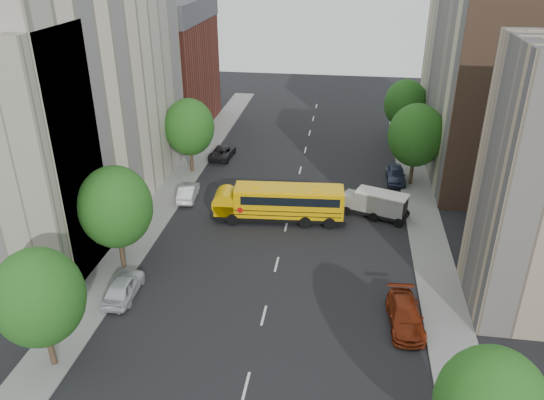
% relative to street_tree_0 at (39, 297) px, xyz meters
% --- Properties ---
extents(ground, '(120.00, 120.00, 0.00)m').
position_rel_street_tree_0_xyz_m(ground, '(11.00, 14.00, -4.64)').
color(ground, black).
rests_on(ground, ground).
extents(sidewalk_left, '(3.00, 80.00, 0.12)m').
position_rel_street_tree_0_xyz_m(sidewalk_left, '(-0.50, 19.00, -4.58)').
color(sidewalk_left, slate).
rests_on(sidewalk_left, ground).
extents(sidewalk_right, '(3.00, 80.00, 0.12)m').
position_rel_street_tree_0_xyz_m(sidewalk_right, '(22.50, 19.00, -4.58)').
color(sidewalk_right, slate).
rests_on(sidewalk_right, ground).
extents(lane_markings, '(0.15, 64.00, 0.01)m').
position_rel_street_tree_0_xyz_m(lane_markings, '(11.00, 24.00, -4.64)').
color(lane_markings, silver).
rests_on(lane_markings, ground).
extents(building_left_cream, '(10.00, 26.00, 20.00)m').
position_rel_street_tree_0_xyz_m(building_left_cream, '(-7.00, 20.00, 5.36)').
color(building_left_cream, beige).
rests_on(building_left_cream, ground).
extents(building_left_redbrick, '(10.00, 15.00, 13.00)m').
position_rel_street_tree_0_xyz_m(building_left_redbrick, '(-7.00, 42.00, 1.86)').
color(building_left_redbrick, maroon).
rests_on(building_left_redbrick, ground).
extents(building_left_near, '(10.00, 7.00, 17.00)m').
position_rel_street_tree_0_xyz_m(building_left_near, '(-7.00, 9.50, 3.86)').
color(building_left_near, beige).
rests_on(building_left_near, ground).
extents(building_right_far, '(10.00, 22.00, 18.00)m').
position_rel_street_tree_0_xyz_m(building_right_far, '(29.00, 34.00, 4.36)').
color(building_right_far, beige).
rests_on(building_right_far, ground).
extents(building_right_sidewall, '(10.10, 0.30, 18.00)m').
position_rel_street_tree_0_xyz_m(building_right_sidewall, '(29.00, 23.00, 4.36)').
color(building_right_sidewall, brown).
rests_on(building_right_sidewall, ground).
extents(street_tree_0, '(4.80, 4.80, 7.41)m').
position_rel_street_tree_0_xyz_m(street_tree_0, '(0.00, 0.00, 0.00)').
color(street_tree_0, '#38281C').
rests_on(street_tree_0, ground).
extents(street_tree_1, '(5.12, 5.12, 7.90)m').
position_rel_street_tree_0_xyz_m(street_tree_1, '(0.00, 10.00, 0.31)').
color(street_tree_1, '#38281C').
rests_on(street_tree_1, ground).
extents(street_tree_2, '(4.99, 4.99, 7.71)m').
position_rel_street_tree_0_xyz_m(street_tree_2, '(0.00, 28.00, 0.19)').
color(street_tree_2, '#38281C').
rests_on(street_tree_2, ground).
extents(street_tree_4, '(5.25, 5.25, 8.10)m').
position_rel_street_tree_0_xyz_m(street_tree_4, '(22.00, 28.00, 0.43)').
color(street_tree_4, '#38281C').
rests_on(street_tree_4, ground).
extents(street_tree_5, '(4.86, 4.86, 7.51)m').
position_rel_street_tree_0_xyz_m(street_tree_5, '(22.00, 40.00, 0.06)').
color(street_tree_5, '#38281C').
rests_on(street_tree_5, ground).
extents(school_bus, '(11.31, 3.42, 3.15)m').
position_rel_street_tree_0_xyz_m(school_bus, '(10.20, 18.91, -2.89)').
color(school_bus, black).
rests_on(school_bus, ground).
extents(safari_truck, '(5.72, 3.61, 2.32)m').
position_rel_street_tree_0_xyz_m(safari_truck, '(18.41, 20.78, -3.42)').
color(safari_truck, black).
rests_on(safari_truck, ground).
extents(parked_car_0, '(1.94, 4.47, 1.50)m').
position_rel_street_tree_0_xyz_m(parked_car_0, '(1.40, 6.69, -3.89)').
color(parked_car_0, silver).
rests_on(parked_car_0, ground).
extents(parked_car_1, '(1.86, 4.29, 1.37)m').
position_rel_street_tree_0_xyz_m(parked_car_1, '(1.40, 21.81, -3.96)').
color(parked_car_1, silver).
rests_on(parked_car_1, ground).
extents(parked_car_2, '(2.42, 4.83, 1.31)m').
position_rel_street_tree_0_xyz_m(parked_car_2, '(2.20, 32.38, -3.99)').
color(parked_car_2, black).
rests_on(parked_car_2, ground).
extents(parked_car_3, '(2.35, 5.08, 1.44)m').
position_rel_street_tree_0_xyz_m(parked_car_3, '(19.80, 6.39, -3.92)').
color(parked_car_3, maroon).
rests_on(parked_car_3, ground).
extents(parked_car_4, '(1.82, 4.42, 1.50)m').
position_rel_street_tree_0_xyz_m(parked_car_4, '(20.60, 28.58, -3.89)').
color(parked_car_4, '#353D5D').
rests_on(parked_car_4, ground).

